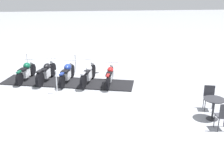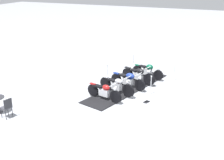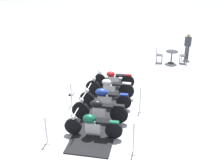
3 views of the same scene
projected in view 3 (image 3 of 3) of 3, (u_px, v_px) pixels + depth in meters
name	position (u px, v px, depth m)	size (l,w,h in m)	color
ground_plane	(105.00, 108.00, 11.33)	(80.00, 80.00, 0.00)	#A8AAB2
display_platform	(105.00, 107.00, 11.33)	(6.42, 1.52, 0.04)	black
motorcycle_maroon	(113.00, 79.00, 13.04)	(2.07, 0.75, 0.96)	black
motorcycle_chrome	(109.00, 87.00, 12.09)	(2.23, 0.96, 1.03)	black
motorcycle_navy	(104.00, 97.00, 11.13)	(2.23, 0.89, 0.94)	black
motorcycle_black	(99.00, 110.00, 10.18)	(2.20, 0.87, 1.04)	black
motorcycle_forest	(92.00, 125.00, 9.24)	(2.08, 0.79, 0.92)	black
stanchion_right_mid	(72.00, 98.00, 11.44)	(0.34, 0.34, 1.07)	silver
stanchion_right_rear	(47.00, 134.00, 8.98)	(0.30, 0.30, 1.02)	silver
stanchion_left_rear	(133.00, 143.00, 8.48)	(0.33, 0.33, 1.14)	silver
stanchion_left_mid	(140.00, 102.00, 10.93)	(0.28, 0.28, 1.11)	silver
info_placard	(71.00, 93.00, 12.50)	(0.29, 0.41, 0.20)	#333338
cafe_table	(172.00, 54.00, 16.28)	(0.74, 0.74, 0.78)	#2D2D33
cafe_chair_near_table	(185.00, 54.00, 16.30)	(0.43, 0.43, 0.99)	#2D2D33
cafe_chair_across_table	(158.00, 54.00, 16.42)	(0.49, 0.49, 0.95)	#2D2D33
bystander_person	(188.00, 44.00, 16.83)	(0.46, 0.39, 1.71)	#23232D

